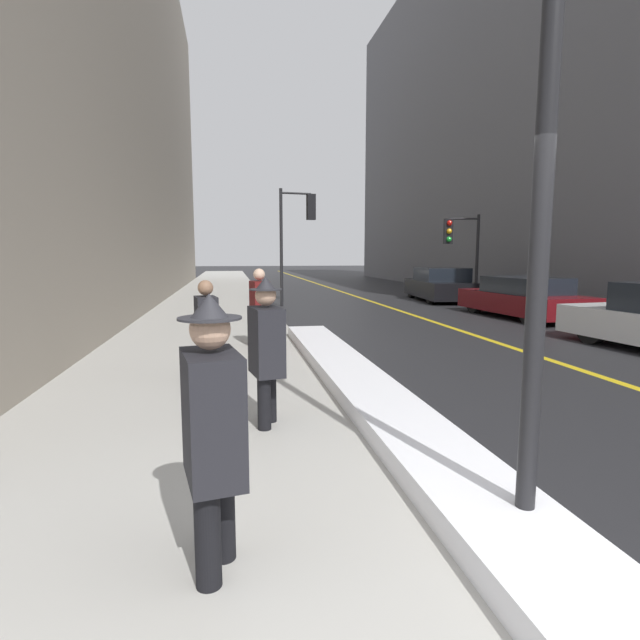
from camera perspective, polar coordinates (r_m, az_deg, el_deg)
name	(u,v)px	position (r m, az deg, el deg)	size (l,w,h in m)	color
sidewalk_slab	(213,310)	(16.81, -12.15, 1.14)	(4.00, 80.00, 0.01)	#B2AFA8
road_centre_stripe	(387,307)	(17.66, 7.70, 1.53)	(0.16, 80.00, 0.00)	gold
snow_bank_curb	(362,386)	(6.58, 4.86, -7.58)	(0.80, 9.79, 0.21)	white
building_facade_left	(79,82)	(23.38, -25.82, 23.31)	(6.00, 36.00, 16.94)	gray
building_facade_right	(521,102)	(28.76, 21.98, 22.15)	(6.00, 36.00, 18.70)	slate
lamp_post	(549,77)	(3.44, 24.72, 23.95)	(0.28, 0.28, 4.69)	black
traffic_light_near	(299,222)	(17.97, -2.42, 11.13)	(1.31, 0.43, 4.09)	black
traffic_light_far	(459,240)	(18.90, 15.56, 8.78)	(1.31, 0.33, 3.25)	black
pedestrian_with_shoulder_bag	(212,425)	(2.88, -12.19, -11.69)	(0.37, 0.73, 1.61)	black
pedestrian_in_glasses	(266,346)	(5.23, -6.15, -2.97)	(0.37, 0.53, 1.59)	black
pedestrian_nearside	(206,327)	(7.15, -12.85, -0.77)	(0.36, 0.71, 1.46)	black
pedestrian_trailing	(260,304)	(9.70, -6.92, 1.79)	(0.38, 0.55, 1.55)	#340C0C
parked_car_maroon	(523,298)	(15.60, 22.21, 2.33)	(2.02, 4.38, 1.18)	#600F14
parked_car_black	(440,285)	(20.40, 13.59, 3.91)	(2.25, 4.50, 1.31)	black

